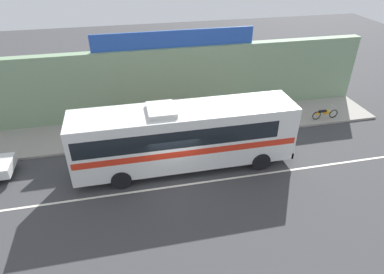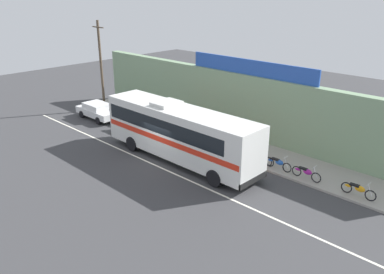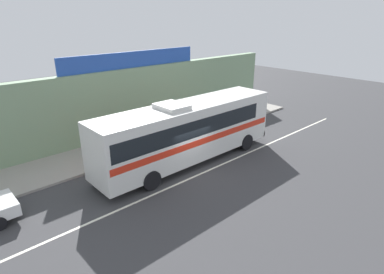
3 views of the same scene
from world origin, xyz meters
name	(u,v)px [view 3 (image 3 of 3)]	position (x,y,z in m)	size (l,w,h in m)	color
ground_plane	(188,170)	(0.00, 0.00, 0.00)	(70.00, 70.00, 0.00)	#3A3A3D
sidewalk_slab	(138,143)	(0.00, 5.20, 0.07)	(30.00, 3.60, 0.14)	gray
storefront_facade	(119,104)	(0.00, 7.35, 2.40)	(30.00, 0.70, 4.80)	gray
storefront_billboard	(133,59)	(1.42, 7.35, 5.35)	(10.68, 0.12, 1.10)	#234CAD
road_center_stripe	(198,175)	(0.00, -0.80, 0.00)	(30.00, 0.14, 0.01)	silver
intercity_bus	(187,130)	(0.68, 0.86, 2.07)	(11.84, 2.64, 3.78)	silver
motorcycle_green	(232,116)	(8.22, 3.91, 0.57)	(1.88, 0.56, 0.94)	black
motorcycle_blue	(215,121)	(6.31, 3.91, 0.57)	(1.85, 0.56, 0.94)	black
motorcycle_black	(254,109)	(11.26, 3.98, 0.57)	(1.92, 0.56, 0.94)	black
motorcycle_orange	(203,125)	(4.94, 3.89, 0.57)	(1.88, 0.56, 0.94)	black
pedestrian_far_right	(95,140)	(-3.06, 5.11, 1.17)	(0.30, 0.48, 1.76)	brown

